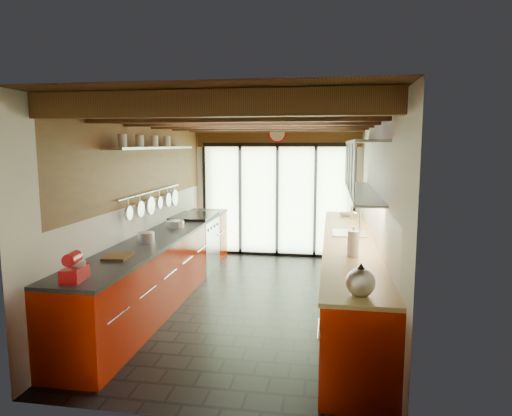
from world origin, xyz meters
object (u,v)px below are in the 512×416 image
stand_mixer (75,269)px  soap_bottle (352,242)px  bowl (345,214)px  kettle (361,281)px  paper_towel (353,244)px

stand_mixer → soap_bottle: size_ratio=1.65×
bowl → soap_bottle: bearing=-90.0°
kettle → bowl: 4.26m
paper_towel → bowl: bearing=90.0°
stand_mixer → bowl: size_ratio=1.47×
stand_mixer → bowl: (2.54, 4.25, -0.08)m
stand_mixer → paper_towel: size_ratio=0.94×
soap_bottle → bowl: soap_bottle is taller
stand_mixer → bowl: stand_mixer is taller
kettle → paper_towel: paper_towel is taller
paper_towel → bowl: (0.00, 2.92, -0.11)m
paper_towel → soap_bottle: paper_towel is taller
paper_towel → bowl: 2.92m
kettle → paper_towel: 1.34m
stand_mixer → kettle: kettle is taller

